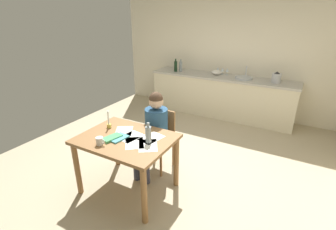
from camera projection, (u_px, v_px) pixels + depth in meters
ground_plane at (173, 163)px, 3.92m from camera, size 5.20×5.20×0.04m
wall_back at (228, 55)px, 5.51m from camera, size 5.20×0.12×2.60m
kitchen_counter at (220, 96)px, 5.54m from camera, size 3.15×0.64×0.90m
dining_table at (126, 146)px, 3.07m from camera, size 1.14×0.87×0.76m
chair_at_table at (160, 136)px, 3.64m from camera, size 0.42×0.42×0.87m
person_seated at (154, 129)px, 3.45m from camera, size 0.34×0.60×1.19m
coffee_mug at (100, 141)px, 2.85m from camera, size 0.12×0.08×0.09m
candlestick at (109, 123)px, 3.26m from camera, size 0.06×0.06×0.24m
book_magazine at (118, 138)px, 3.00m from camera, size 0.21×0.26×0.02m
book_cookery at (112, 138)px, 2.99m from camera, size 0.18×0.26×0.03m
paper_letter at (134, 143)px, 2.90m from camera, size 0.35×0.36×0.00m
paper_bill at (131, 137)px, 3.05m from camera, size 0.26×0.33×0.00m
paper_envelope at (151, 138)px, 3.02m from camera, size 0.27×0.33×0.00m
paper_receipt at (148, 145)px, 2.85m from camera, size 0.34×0.36×0.00m
paper_notice at (124, 131)px, 3.19m from camera, size 0.33×0.36×0.00m
wine_bottle_on_table at (148, 134)px, 2.87m from camera, size 0.07×0.07×0.25m
sink_unit at (244, 78)px, 5.16m from camera, size 0.36×0.36×0.24m
bottle_oil at (176, 66)px, 5.74m from camera, size 0.07×0.07×0.30m
bottle_vinegar at (181, 66)px, 5.77m from camera, size 0.07×0.07×0.28m
mixing_bowl at (216, 72)px, 5.48m from camera, size 0.23×0.23×0.10m
stovetop_kettle at (276, 78)px, 4.84m from camera, size 0.18×0.18×0.22m
wine_glass_near_sink at (227, 70)px, 5.42m from camera, size 0.07×0.07×0.15m
wine_glass_by_kettle at (223, 70)px, 5.47m from camera, size 0.07×0.07×0.15m
wine_glass_back_left at (218, 69)px, 5.52m from camera, size 0.07×0.07×0.15m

